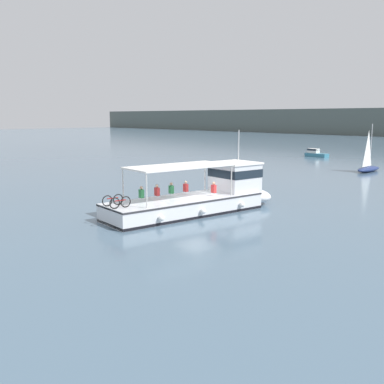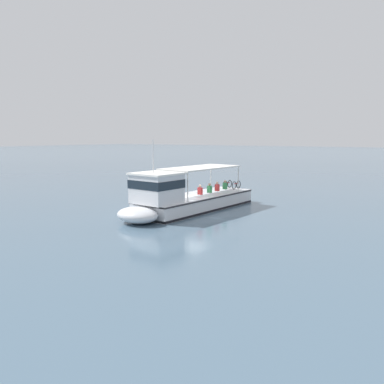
{
  "view_description": "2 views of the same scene",
  "coord_description": "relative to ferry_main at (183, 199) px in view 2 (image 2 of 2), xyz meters",
  "views": [
    {
      "loc": [
        21.68,
        -20.02,
        6.27
      ],
      "look_at": [
        0.47,
        -0.9,
        1.4
      ],
      "focal_mm": 41.77,
      "sensor_mm": 36.0,
      "label": 1
    },
    {
      "loc": [
        -15.47,
        22.78,
        5.47
      ],
      "look_at": [
        0.47,
        -0.9,
        1.4
      ],
      "focal_mm": 36.3,
      "sensor_mm": 36.0,
      "label": 2
    }
  ],
  "objects": [
    {
      "name": "ground_plane",
      "position": [
        -0.55,
        -0.11,
        -1.02
      ],
      "size": [
        400.0,
        400.0,
        0.0
      ],
      "primitive_type": "plane",
      "color": "slate"
    },
    {
      "name": "ferry_main",
      "position": [
        0.0,
        0.0,
        0.0
      ],
      "size": [
        4.24,
        12.99,
        5.32
      ],
      "color": "silver",
      "rests_on": "ground"
    }
  ]
}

